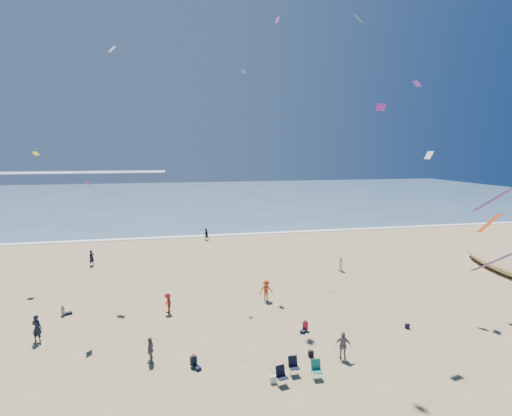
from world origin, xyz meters
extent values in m
cube|color=#476B84|center=(0.00, 95.00, 0.03)|extent=(220.00, 100.00, 0.06)
cube|color=white|center=(0.00, 45.00, 0.04)|extent=(220.00, 1.20, 0.08)
cube|color=#7A8EA8|center=(-60.00, 170.00, 1.60)|extent=(110.00, 20.00, 3.20)
imported|color=slate|center=(-3.74, 10.61, 0.78)|extent=(0.58, 0.97, 1.55)
imported|color=black|center=(-11.06, 14.81, 0.90)|extent=(0.76, 0.62, 1.81)
imported|color=#C5401C|center=(5.13, 18.74, 0.86)|extent=(1.15, 0.71, 1.72)
imported|color=#A01D16|center=(-2.80, 17.78, 0.78)|extent=(0.89, 1.14, 1.55)
imported|color=black|center=(2.18, 42.38, 0.81)|extent=(0.96, 0.86, 1.62)
imported|color=gray|center=(7.43, 8.66, 0.84)|extent=(1.06, 0.81, 1.68)
imported|color=white|center=(14.53, 25.14, 0.77)|extent=(0.65, 0.84, 1.53)
imported|color=black|center=(-10.91, 32.42, 0.85)|extent=(0.72, 0.73, 1.70)
cube|color=white|center=(2.73, 7.09, 0.20)|extent=(0.35, 0.20, 0.40)
cube|color=black|center=(5.64, 9.26, 0.19)|extent=(0.30, 0.22, 0.38)
cube|color=black|center=(13.54, 11.55, 0.17)|extent=(0.28, 0.18, 0.34)
cube|color=silver|center=(18.01, 16.63, 11.93)|extent=(0.56, 0.68, 0.62)
cube|color=blue|center=(4.94, 27.50, 19.88)|extent=(0.51, 0.75, 0.30)
cube|color=red|center=(-8.01, 17.71, 10.02)|extent=(0.48, 0.80, 0.53)
cube|color=#F4FF26|center=(-14.72, 29.48, 12.02)|extent=(0.61, 0.58, 0.34)
cube|color=silver|center=(-7.38, 29.27, 21.76)|extent=(0.62, 0.62, 0.52)
cube|color=purple|center=(11.88, 13.51, 15.22)|extent=(0.81, 0.37, 0.46)
cube|color=#FF75D4|center=(9.95, 33.85, 26.86)|extent=(0.47, 0.55, 0.68)
cube|color=green|center=(8.87, 11.22, 20.08)|extent=(0.63, 0.64, 0.48)
cube|color=#552A8A|center=(18.26, 19.16, 17.87)|extent=(0.67, 0.70, 0.45)
cube|color=#53228A|center=(16.55, 7.69, 9.67)|extent=(0.35, 3.14, 2.21)
cube|color=#FE521A|center=(20.56, 12.70, 6.98)|extent=(0.35, 2.64, 1.87)
cube|color=#56238C|center=(11.47, 1.52, 8.03)|extent=(0.35, 3.30, 2.33)
camera|label=1|loc=(-2.24, -12.02, 12.28)|focal=28.00mm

